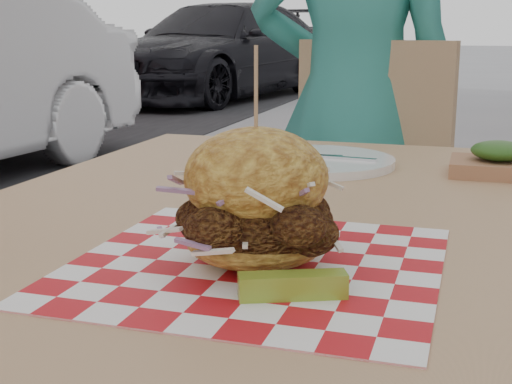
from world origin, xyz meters
TOP-DOWN VIEW (x-y plane):
  - diner at (-0.41, 0.72)m, footprint 0.60×0.42m
  - car_dark at (-3.60, 8.41)m, footprint 2.73×4.84m
  - patio_table at (-0.35, -0.34)m, footprint 0.80×1.20m
  - patio_chair at (-0.33, 0.60)m, footprint 0.49×0.50m
  - paper_liner at (-0.29, -0.54)m, footprint 0.36×0.36m
  - sandwich at (-0.29, -0.54)m, footprint 0.19×0.19m
  - pickle_spear at (-0.23, -0.62)m, footprint 0.10×0.06m
  - place_setting at (-0.35, -0.00)m, footprint 0.27×0.27m
  - kraft_tray at (-0.05, 0.00)m, footprint 0.15×0.12m

SIDE VIEW (x-z plane):
  - patio_chair at x=-0.33m, z-range 0.08..1.03m
  - car_dark at x=-3.60m, z-range 0.00..1.32m
  - patio_table at x=-0.35m, z-range 0.30..1.05m
  - paper_liner at x=-0.29m, z-range 0.75..0.75m
  - place_setting at x=-0.35m, z-range 0.75..0.77m
  - pickle_spear at x=-0.23m, z-range 0.75..0.77m
  - kraft_tray at x=-0.05m, z-range 0.74..0.80m
  - diner at x=-0.41m, z-range 0.00..1.55m
  - sandwich at x=-0.29m, z-range 0.70..0.92m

